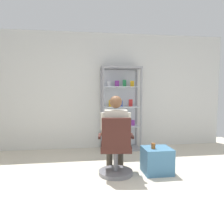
{
  "coord_description": "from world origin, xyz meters",
  "views": [
    {
      "loc": [
        -0.55,
        -2.27,
        1.38
      ],
      "look_at": [
        0.02,
        1.49,
        1.0
      ],
      "focal_mm": 35.44,
      "sensor_mm": 36.0,
      "label": 1
    }
  ],
  "objects": [
    {
      "name": "ground_plane",
      "position": [
        0.0,
        0.0,
        0.0
      ],
      "size": [
        7.2,
        7.2,
        0.0
      ],
      "primitive_type": "plane",
      "color": "beige"
    },
    {
      "name": "seated_shopkeeper",
      "position": [
        0.05,
        1.3,
        0.71
      ],
      "size": [
        0.52,
        0.6,
        1.29
      ],
      "color": "#3F382D",
      "rests_on": "ground"
    },
    {
      "name": "back_wall",
      "position": [
        0.0,
        3.0,
        1.35
      ],
      "size": [
        6.0,
        0.1,
        2.7
      ],
      "primitive_type": "cube",
      "color": "silver",
      "rests_on": "ground"
    },
    {
      "name": "tea_glass",
      "position": [
        0.64,
        1.11,
        0.47
      ],
      "size": [
        0.07,
        0.07,
        0.09
      ],
      "primitive_type": "cylinder",
      "color": "brown",
      "rests_on": "storage_crate"
    },
    {
      "name": "storage_crate",
      "position": [
        0.72,
        1.15,
        0.21
      ],
      "size": [
        0.46,
        0.43,
        0.43
      ],
      "primitive_type": "cube",
      "color": "teal",
      "rests_on": "ground"
    },
    {
      "name": "display_cabinet_main",
      "position": [
        0.4,
        2.76,
        0.96
      ],
      "size": [
        0.9,
        0.45,
        1.9
      ],
      "color": "gray",
      "rests_on": "ground"
    },
    {
      "name": "office_chair",
      "position": [
        0.03,
        1.14,
        0.39
      ],
      "size": [
        0.59,
        0.56,
        0.96
      ],
      "color": "slate",
      "rests_on": "ground"
    }
  ]
}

